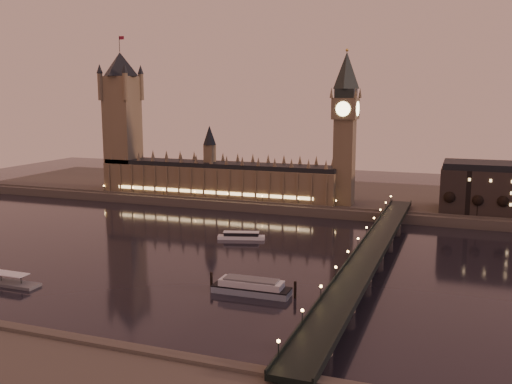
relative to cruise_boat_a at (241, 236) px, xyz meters
The scene contains 11 objects.
ground 33.72m from the cruise_boat_a, 116.69° to the right, with size 700.00×700.00×0.00m, color black.
far_embankment 135.74m from the cruise_boat_a, 83.71° to the left, with size 560.00×130.00×6.00m, color #423D35.
palace_of_westminster 108.22m from the cruise_boat_a, 121.29° to the left, with size 180.00×26.62×52.00m.
victoria_tower 174.96m from the cruise_boat_a, 146.06° to the left, with size 31.68×31.68×118.00m.
big_ben 116.75m from the cruise_boat_a, 66.85° to the left, with size 17.68×17.68×104.00m.
westminster_bridge 82.27m from the cruise_boat_a, 21.47° to the right, with size 13.20×260.00×15.30m.
bare_tree_0 135.81m from the cruise_boat_a, 35.75° to the left, with size 6.56×6.56×13.34m.
bare_tree_1 147.13m from the cruise_boat_a, 32.61° to the left, with size 6.56×6.56×13.34m.
bare_tree_2 158.83m from the cruise_boat_a, 29.93° to the left, with size 6.56×6.56×13.34m.
cruise_boat_a is the anchor object (origin of this frame).
moored_barge 89.78m from the cruise_boat_a, 65.62° to the right, with size 37.35×9.78×6.85m.
Camera 1 is at (130.92, -259.14, 79.93)m, focal length 40.00 mm.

